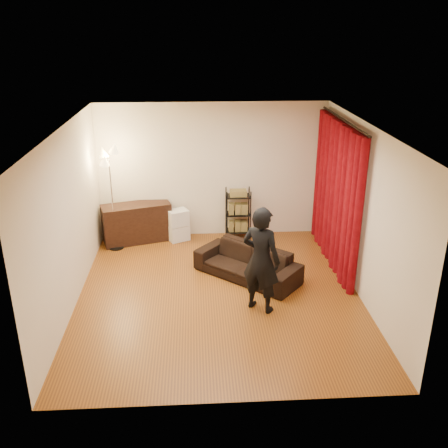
{
  "coord_description": "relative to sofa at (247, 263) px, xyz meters",
  "views": [
    {
      "loc": [
        -0.34,
        -7.06,
        4.09
      ],
      "look_at": [
        0.1,
        0.3,
        1.1
      ],
      "focal_mm": 40.0,
      "sensor_mm": 36.0,
      "label": 1
    }
  ],
  "objects": [
    {
      "name": "curtain_rod",
      "position": [
        1.63,
        0.57,
        2.31
      ],
      "size": [
        0.04,
        2.65,
        0.04
      ],
      "primitive_type": "cylinder",
      "rotation": [
        1.57,
        0.0,
        0.0
      ],
      "color": "black",
      "rests_on": "wall_right"
    },
    {
      "name": "wall_front",
      "position": [
        -0.52,
        -3.05,
        1.08
      ],
      "size": [
        5.0,
        0.0,
        5.0
      ],
      "primitive_type": "plane",
      "rotation": [
        -1.57,
        0.0,
        0.0
      ],
      "color": "beige",
      "rests_on": "ground"
    },
    {
      "name": "curtain",
      "position": [
        1.61,
        0.57,
        1.01
      ],
      "size": [
        0.22,
        2.65,
        2.55
      ],
      "primitive_type": null,
      "color": "maroon",
      "rests_on": "ground"
    },
    {
      "name": "floor_lamp",
      "position": [
        -2.43,
        1.34,
        0.72
      ],
      "size": [
        0.45,
        0.45,
        1.98
      ],
      "primitive_type": null,
      "rotation": [
        0.0,
        0.0,
        0.3
      ],
      "color": "silver",
      "rests_on": "ground"
    },
    {
      "name": "storage_boxes",
      "position": [
        -1.22,
        1.65,
        0.06
      ],
      "size": [
        0.49,
        0.45,
        0.65
      ],
      "primitive_type": null,
      "rotation": [
        0.0,
        0.0,
        0.43
      ],
      "color": "silver",
      "rests_on": "ground"
    },
    {
      "name": "floor",
      "position": [
        -0.52,
        -0.55,
        -0.27
      ],
      "size": [
        5.0,
        5.0,
        0.0
      ],
      "primitive_type": "plane",
      "color": "#8E4E15",
      "rests_on": "ground"
    },
    {
      "name": "person",
      "position": [
        0.09,
        -1.03,
        0.56
      ],
      "size": [
        0.73,
        0.67,
        1.66
      ],
      "primitive_type": "imported",
      "rotation": [
        0.0,
        0.0,
        2.54
      ],
      "color": "black",
      "rests_on": "ground"
    },
    {
      "name": "wall_back",
      "position": [
        -0.52,
        1.95,
        1.08
      ],
      "size": [
        5.0,
        0.0,
        5.0
      ],
      "primitive_type": "plane",
      "rotation": [
        1.57,
        0.0,
        0.0
      ],
      "color": "beige",
      "rests_on": "ground"
    },
    {
      "name": "wire_shelf",
      "position": [
        -0.01,
        1.72,
        0.25
      ],
      "size": [
        0.52,
        0.4,
        1.03
      ],
      "primitive_type": null,
      "rotation": [
        0.0,
        0.0,
        -0.17
      ],
      "color": "black",
      "rests_on": "ground"
    },
    {
      "name": "media_cabinet",
      "position": [
        -2.04,
        1.67,
        0.12
      ],
      "size": [
        1.41,
        0.87,
        0.77
      ],
      "primitive_type": "cube",
      "rotation": [
        0.0,
        0.0,
        0.3
      ],
      "color": "black",
      "rests_on": "ground"
    },
    {
      "name": "ceiling",
      "position": [
        -0.52,
        -0.55,
        2.43
      ],
      "size": [
        5.0,
        5.0,
        0.0
      ],
      "primitive_type": "plane",
      "rotation": [
        3.14,
        0.0,
        0.0
      ],
      "color": "white",
      "rests_on": "ground"
    },
    {
      "name": "sofa",
      "position": [
        0.0,
        0.0,
        0.0
      ],
      "size": [
        1.85,
        1.75,
        0.54
      ],
      "primitive_type": "imported",
      "rotation": [
        0.0,
        0.0,
        -0.72
      ],
      "color": "black",
      "rests_on": "ground"
    },
    {
      "name": "wall_right",
      "position": [
        1.73,
        -0.55,
        1.08
      ],
      "size": [
        0.0,
        5.0,
        5.0
      ],
      "primitive_type": "plane",
      "rotation": [
        1.57,
        0.0,
        -1.57
      ],
      "color": "beige",
      "rests_on": "ground"
    },
    {
      "name": "wall_left",
      "position": [
        -2.77,
        -0.55,
        1.08
      ],
      "size": [
        0.0,
        5.0,
        5.0
      ],
      "primitive_type": "plane",
      "rotation": [
        1.57,
        0.0,
        1.57
      ],
      "color": "beige",
      "rests_on": "ground"
    }
  ]
}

